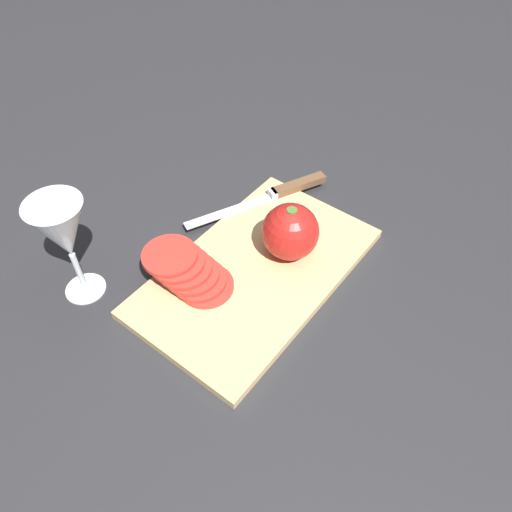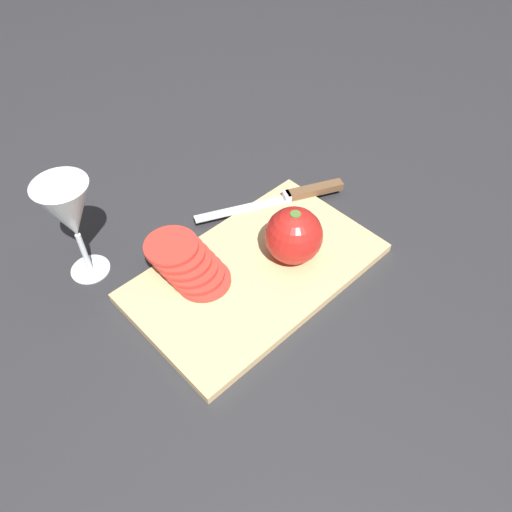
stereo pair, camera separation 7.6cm
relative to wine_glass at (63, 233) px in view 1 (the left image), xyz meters
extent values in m
plane|color=#28282B|center=(-0.22, 0.17, -0.12)|extent=(3.00, 3.00, 0.00)
cube|color=tan|center=(-0.19, 0.19, -0.12)|extent=(0.40, 0.23, 0.01)
cylinder|color=silver|center=(0.00, 0.00, -0.12)|extent=(0.06, 0.06, 0.00)
cylinder|color=silver|center=(0.00, 0.00, -0.08)|extent=(0.01, 0.01, 0.08)
cone|color=silver|center=(0.00, 0.00, 0.00)|extent=(0.08, 0.08, 0.10)
cone|color=beige|center=(0.00, 0.00, -0.03)|extent=(0.02, 0.02, 0.03)
sphere|color=red|center=(-0.25, 0.21, -0.06)|extent=(0.09, 0.09, 0.09)
cylinder|color=#47702D|center=(-0.25, 0.21, -0.02)|extent=(0.02, 0.02, 0.01)
cube|color=silver|center=(-0.26, 0.08, -0.11)|extent=(0.16, 0.09, 0.00)
cube|color=silver|center=(-0.34, 0.11, -0.10)|extent=(0.02, 0.02, 0.01)
cube|color=brown|center=(-0.39, 0.13, -0.10)|extent=(0.11, 0.06, 0.01)
cylinder|color=red|center=(-0.11, 0.16, -0.11)|extent=(0.08, 0.08, 0.01)
cylinder|color=red|center=(-0.11, 0.14, -0.10)|extent=(0.08, 0.08, 0.01)
cylinder|color=red|center=(-0.11, 0.13, -0.09)|extent=(0.08, 0.08, 0.01)
cylinder|color=red|center=(-0.10, 0.12, -0.08)|extent=(0.08, 0.08, 0.01)
cylinder|color=red|center=(-0.10, 0.11, -0.08)|extent=(0.08, 0.08, 0.01)
cylinder|color=red|center=(-0.10, 0.09, -0.07)|extent=(0.08, 0.08, 0.01)
camera|label=1|loc=(0.22, 0.51, 0.49)|focal=35.00mm
camera|label=2|loc=(0.17, 0.56, 0.49)|focal=35.00mm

